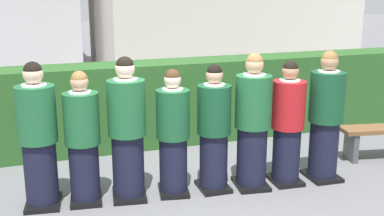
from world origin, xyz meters
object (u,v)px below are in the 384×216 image
student_front_row_2 (127,132)px  student_in_red_blazer (288,126)px  student_front_row_1 (83,141)px  student_front_row_0 (38,139)px  student_front_row_5 (253,125)px  student_front_row_7 (325,119)px  student_front_row_4 (214,131)px  student_front_row_3 (173,136)px

student_front_row_2 → student_in_red_blazer: student_front_row_2 is taller
student_front_row_1 → student_front_row_2: student_front_row_2 is taller
student_front_row_0 → student_front_row_2: 0.99m
student_front_row_5 → student_front_row_7: (0.99, -0.07, -0.00)m
student_front_row_5 → student_front_row_7: size_ratio=1.00×
student_in_red_blazer → student_front_row_0: bearing=173.7°
student_front_row_4 → student_front_row_7: 1.48m
student_front_row_4 → student_front_row_7: size_ratio=0.93×
student_front_row_2 → student_front_row_4: student_front_row_2 is taller
student_front_row_7 → student_front_row_3: bearing=174.2°
student_front_row_1 → student_front_row_4: student_front_row_4 is taller
student_front_row_0 → student_front_row_4: student_front_row_0 is taller
student_front_row_0 → student_front_row_5: student_front_row_5 is taller
student_front_row_0 → student_front_row_7: student_front_row_7 is taller
student_in_red_blazer → student_front_row_7: size_ratio=0.94×
student_front_row_3 → student_front_row_7: 1.98m
student_front_row_0 → student_front_row_2: bearing=-6.2°
student_front_row_0 → student_front_row_3: student_front_row_0 is taller
student_front_row_0 → student_front_row_1: (0.48, -0.06, -0.06)m
student_front_row_0 → student_front_row_4: 2.03m
student_front_row_0 → student_front_row_3: size_ratio=1.09×
student_front_row_5 → student_in_red_blazer: bearing=-3.2°
student_front_row_2 → student_front_row_3: student_front_row_2 is taller
student_front_row_1 → student_front_row_7: student_front_row_7 is taller
student_front_row_1 → student_front_row_5: 2.03m
student_in_red_blazer → student_front_row_2: bearing=173.7°
student_front_row_2 → student_front_row_0: bearing=173.8°
student_front_row_3 → student_in_red_blazer: (1.45, -0.16, 0.02)m
student_front_row_4 → student_front_row_7: student_front_row_7 is taller
student_front_row_0 → student_front_row_5: size_ratio=0.99×
student_front_row_7 → student_front_row_4: bearing=174.2°
student_front_row_4 → student_front_row_0: bearing=173.9°
student_front_row_2 → student_front_row_4: 1.04m
student_front_row_1 → student_front_row_4: (1.54, -0.16, 0.01)m
student_front_row_1 → student_front_row_3: 1.04m
student_front_row_3 → student_front_row_5: student_front_row_5 is taller
student_front_row_0 → student_in_red_blazer: 2.98m
student_front_row_4 → student_in_red_blazer: bearing=-6.6°
student_front_row_1 → student_front_row_5: student_front_row_5 is taller
student_front_row_2 → student_front_row_5: bearing=-7.3°
student_front_row_5 → student_front_row_1: bearing=173.2°
student_front_row_2 → student_front_row_7: 2.52m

